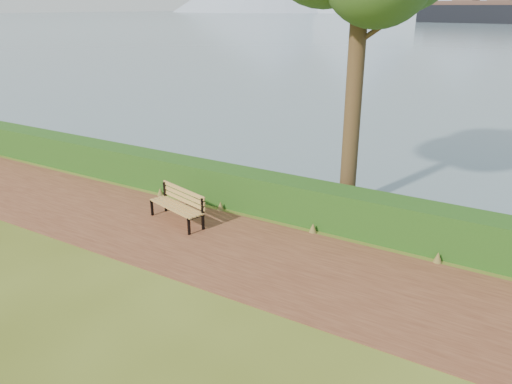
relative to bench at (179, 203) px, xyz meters
The scene contains 4 objects.
ground 1.86m from the bench, 30.21° to the right, with size 140.00×140.00×0.00m, color #455017.
path 1.73m from the bench, 21.23° to the right, with size 40.00×3.40×0.01m, color #532B1C.
hedge 2.30m from the bench, 47.65° to the left, with size 32.00×0.85×1.00m, color #143F12.
bench is the anchor object (origin of this frame).
Camera 1 is at (6.05, -7.97, 5.11)m, focal length 35.00 mm.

